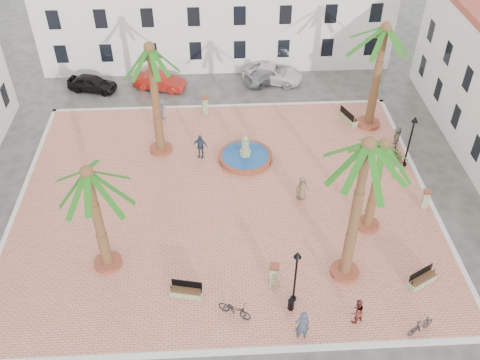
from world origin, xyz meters
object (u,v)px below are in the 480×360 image
(palm_e, at_px, (382,155))
(bollard_n, at_px, (205,105))
(palm_s, at_px, (366,160))
(bicycle_b, at_px, (421,325))
(pedestrian_fountain_a, at_px, (302,188))
(pedestrian_east, at_px, (397,136))
(bench_ne, at_px, (349,118))
(bench_se, at_px, (422,280))
(lamppost_s, at_px, (296,268))
(cyclist_a, at_px, (302,325))
(palm_ne, at_px, (384,40))
(fountain, at_px, (245,156))
(bollard_se, at_px, (274,275))
(pedestrian_north, at_px, (162,109))
(car_silver, at_px, (270,75))
(car_white, at_px, (273,74))
(lamppost_e, at_px, (412,133))
(bench_e, at_px, (398,161))
(palm_sw, at_px, (90,185))
(litter_bin, at_px, (291,304))
(cyclist_b, at_px, (357,311))
(bicycle_a, at_px, (235,309))
(pedestrian_fountain_b, at_px, (200,146))
(car_black, at_px, (92,83))
(car_red, at_px, (160,81))
(palm_nw, at_px, (151,60))
(bollard_e, at_px, (426,199))
(bench_s, at_px, (186,292))

(palm_e, distance_m, bollard_n, 16.80)
(palm_s, bearing_deg, bicycle_b, -53.19)
(pedestrian_fountain_a, distance_m, pedestrian_east, 9.13)
(palm_s, distance_m, bench_ne, 16.96)
(bench_se, bearing_deg, palm_s, 138.71)
(lamppost_s, bearing_deg, cyclist_a, -87.85)
(palm_ne, bearing_deg, bench_se, -92.85)
(fountain, distance_m, bollard_se, 11.06)
(bicycle_b, relative_size, pedestrian_north, 0.94)
(car_silver, relative_size, car_white, 0.89)
(bench_se, distance_m, bicycle_b, 3.17)
(bench_se, xyz_separation_m, lamppost_e, (2.03, 10.14, 2.41))
(bench_e, bearing_deg, bench_se, -178.55)
(bench_e, bearing_deg, fountain, 94.42)
(palm_sw, bearing_deg, litter_bin, -19.95)
(palm_e, relative_size, palm_ne, 0.79)
(cyclist_b, bearing_deg, car_silver, -111.47)
(bicycle_a, distance_m, pedestrian_fountain_a, 9.87)
(fountain, relative_size, bench_ne, 1.94)
(car_silver, bearing_deg, palm_e, 168.48)
(pedestrian_fountain_b, relative_size, pedestrian_east, 1.11)
(car_black, bearing_deg, car_red, -75.26)
(car_white, bearing_deg, palm_nw, 154.38)
(bench_ne, distance_m, lamppost_e, 6.65)
(bench_se, distance_m, car_red, 26.42)
(bicycle_b, bearing_deg, lamppost_e, -39.04)
(bicycle_a, distance_m, pedestrian_fountain_b, 13.47)
(fountain, xyz_separation_m, car_black, (-12.05, 10.20, 0.27))
(palm_nw, xyz_separation_m, bicycle_b, (13.62, -15.74, -6.54))
(bicycle_a, bearing_deg, bollard_se, -20.81)
(palm_sw, distance_m, bench_e, 21.04)
(palm_ne, height_order, bicycle_b, palm_ne)
(car_silver, bearing_deg, palm_s, 160.82)
(cyclist_b, bearing_deg, bicycle_a, -32.58)
(pedestrian_east, distance_m, car_white, 12.69)
(bollard_n, distance_m, pedestrian_east, 14.47)
(pedestrian_east, bearing_deg, bollard_se, -23.20)
(bicycle_b, bearing_deg, palm_sw, 45.95)
(bench_ne, height_order, car_silver, car_silver)
(bench_ne, distance_m, pedestrian_fountain_a, 9.84)
(palm_s, height_order, bollard_e, palm_s)
(pedestrian_fountain_b, relative_size, car_black, 0.45)
(palm_nw, relative_size, pedestrian_fountain_b, 4.56)
(bollard_se, relative_size, bicycle_b, 0.90)
(lamppost_e, bearing_deg, bench_ne, 115.53)
(bicycle_a, bearing_deg, cyclist_b, -68.26)
(bench_s, xyz_separation_m, car_red, (-2.68, 21.66, 0.29))
(bollard_e, bearing_deg, car_black, 145.57)
(palm_s, height_order, bench_se, palm_s)
(bench_e, relative_size, car_white, 0.35)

